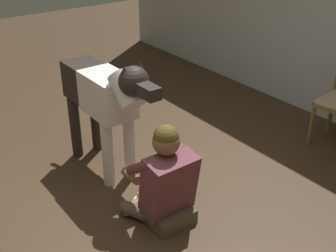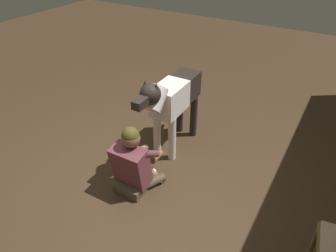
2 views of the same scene
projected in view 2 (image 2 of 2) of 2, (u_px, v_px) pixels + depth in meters
name	position (u px, v px, depth m)	size (l,w,h in m)	color
ground_plane	(122.00, 181.00, 3.85)	(14.98, 14.98, 0.00)	#432F1E
person_sitting_on_floor	(134.00, 164.00, 3.57)	(0.64, 0.58, 0.85)	brown
large_dog	(172.00, 99.00, 3.97)	(1.49, 0.33, 1.21)	silver
hot_dog_on_plate	(147.00, 172.00, 3.94)	(0.23, 0.23, 0.06)	white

